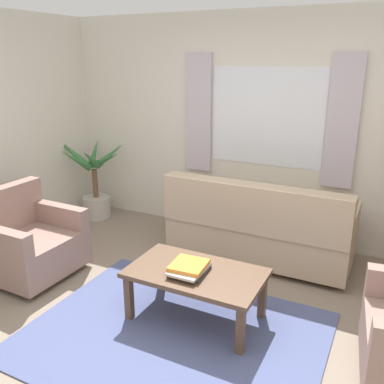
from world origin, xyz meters
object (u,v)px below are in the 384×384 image
couch (259,228)px  potted_plant (94,184)px  armchair_left (26,241)px  book_stack_on_table (189,268)px  coffee_table (196,277)px

couch → potted_plant: (-2.38, 0.23, 0.11)m
armchair_left → book_stack_on_table: armchair_left is taller
couch → potted_plant: 2.39m
armchair_left → coffee_table: armchair_left is taller
book_stack_on_table → potted_plant: size_ratio=0.29×
armchair_left → book_stack_on_table: bearing=-88.5°
armchair_left → book_stack_on_table: 1.82m
coffee_table → book_stack_on_table: bearing=-126.8°
coffee_table → potted_plant: size_ratio=0.95×
coffee_table → potted_plant: bearing=146.8°
book_stack_on_table → potted_plant: (-2.22, 1.53, -0.01)m
coffee_table → potted_plant: potted_plant is taller
book_stack_on_table → armchair_left: bearing=-179.4°
book_stack_on_table → potted_plant: 2.69m
coffee_table → potted_plant: 2.70m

